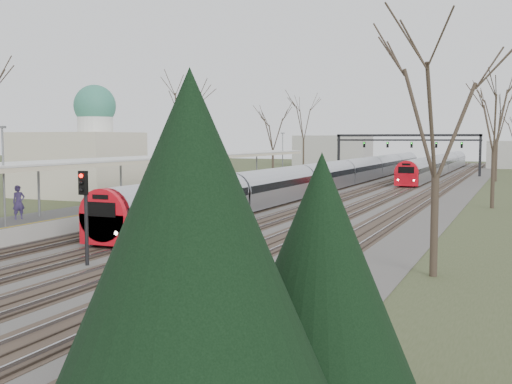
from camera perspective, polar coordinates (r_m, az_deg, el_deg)
track_bed at (r=67.60m, az=9.01°, el=0.16°), size 24.00×160.00×0.22m
platform at (r=54.42m, az=-5.00°, el=-0.44°), size 3.50×69.00×1.00m
canopy at (r=50.26m, az=-7.42°, el=3.02°), size 4.10×50.00×3.11m
dome_building at (r=61.53m, az=-15.33°, el=3.01°), size 10.00×8.00×10.30m
signal_gantry at (r=96.79m, az=13.27°, el=4.34°), size 21.00×0.59×6.08m
evergreen_clump at (r=10.43m, az=-1.62°, el=-7.22°), size 5.90×7.10×6.50m
tree_west_far at (r=67.27m, az=-6.92°, el=6.95°), size 5.50×5.50×11.33m
tree_east_near at (r=25.71m, az=15.79°, el=7.09°), size 4.50×4.50×9.27m
tree_east_far at (r=52.57m, az=20.46°, el=6.50°), size 5.00×5.00×10.30m
train_near at (r=72.72m, az=7.78°, el=1.62°), size 2.62×90.21×3.05m
train_far at (r=100.58m, az=16.01°, el=2.34°), size 2.62×60.21×3.05m
passenger at (r=37.36m, az=-20.34°, el=-0.88°), size 0.70×0.81×1.89m
signal_post at (r=27.72m, az=-14.97°, el=-1.00°), size 0.35×0.45×4.10m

